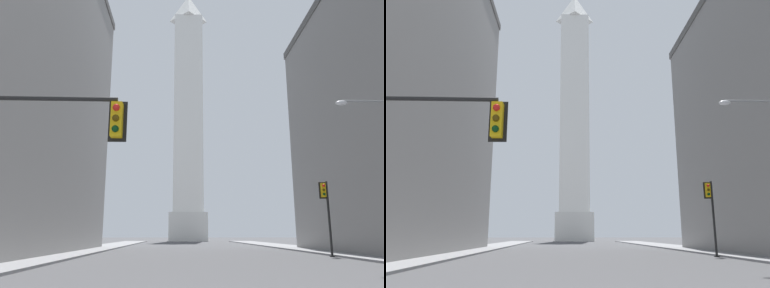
% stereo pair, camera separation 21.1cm
% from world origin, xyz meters
% --- Properties ---
extents(sidewalk_left, '(5.00, 110.53, 0.15)m').
position_xyz_m(sidewalk_left, '(-12.16, 33.16, 0.07)').
color(sidewalk_left, slate).
rests_on(sidewalk_left, ground_plane).
extents(sidewalk_right, '(5.00, 110.53, 0.15)m').
position_xyz_m(sidewalk_right, '(12.16, 33.16, 0.07)').
color(sidewalk_right, slate).
rests_on(sidewalk_right, ground_plane).
extents(obelisk, '(9.33, 9.33, 68.26)m').
position_xyz_m(obelisk, '(0.00, 92.10, 32.49)').
color(obelisk, silver).
rests_on(obelisk, ground_plane).
extents(traffic_light_near_left, '(5.95, 0.50, 5.92)m').
position_xyz_m(traffic_light_near_left, '(-7.88, 8.81, 4.55)').
color(traffic_light_near_left, black).
rests_on(traffic_light_near_left, ground_plane).
extents(traffic_light_mid_right, '(0.76, 0.52, 5.80)m').
position_xyz_m(traffic_light_mid_right, '(9.25, 26.99, 3.82)').
color(traffic_light_mid_right, black).
rests_on(traffic_light_mid_right, ground_plane).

